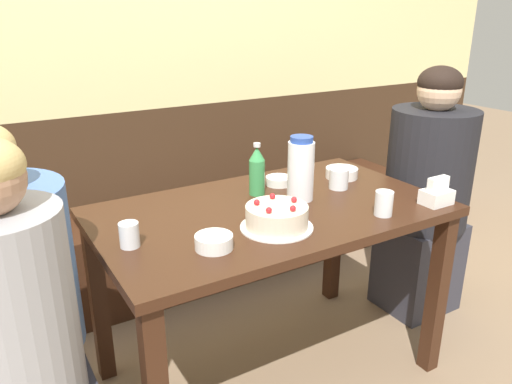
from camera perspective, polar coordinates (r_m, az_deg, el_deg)
ground_plane at (r=2.20m, az=1.49°, el=-19.64°), size 12.00×12.00×0.00m
back_wall at (r=2.64m, az=-11.07°, el=16.39°), size 4.80×0.04×2.50m
bench_seat at (r=2.70m, az=-7.98°, el=-5.99°), size 2.77×0.38×0.45m
dining_table at (r=1.86m, az=1.67°, el=-4.69°), size 1.26×0.74×0.73m
birthday_cake at (r=1.64m, az=2.39°, el=-2.90°), size 0.24×0.24×0.10m
water_pitcher at (r=1.87m, az=5.14°, el=2.63°), size 0.10×0.10×0.24m
soju_bottle at (r=1.92m, az=0.11°, el=2.48°), size 0.06×0.06×0.21m
napkin_holder at (r=1.96m, az=19.96°, el=-0.25°), size 0.11×0.08×0.11m
bowl_soup_white at (r=1.51m, az=-4.83°, el=-5.70°), size 0.12×0.12×0.04m
bowl_rice_small at (r=2.05m, az=2.61°, el=1.30°), size 0.11×0.11×0.03m
bowl_side_dish at (r=2.17m, az=9.76°, el=2.18°), size 0.14×0.14×0.04m
glass_water_tall at (r=1.56m, az=-14.29°, el=-4.76°), size 0.06×0.06×0.08m
glass_tumbler_short at (r=2.03m, az=9.44°, el=1.51°), size 0.08×0.08×0.08m
glass_shot_small at (r=1.79m, az=14.40°, el=-1.26°), size 0.06×0.06×0.09m
person_teal_shirt at (r=1.49m, az=-24.99°, el=-18.32°), size 0.34×0.30×1.15m
person_pale_blue_shirt at (r=1.67m, az=-26.30°, el=-12.27°), size 0.40×0.40×1.14m
person_grey_tee at (r=2.46m, az=18.86°, el=-0.37°), size 0.38×0.38×1.18m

